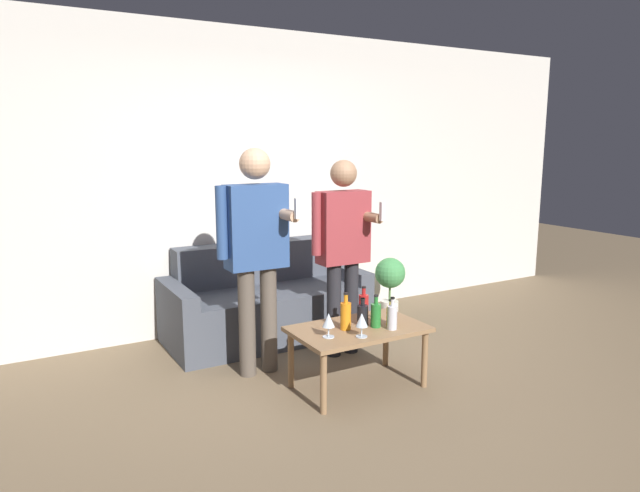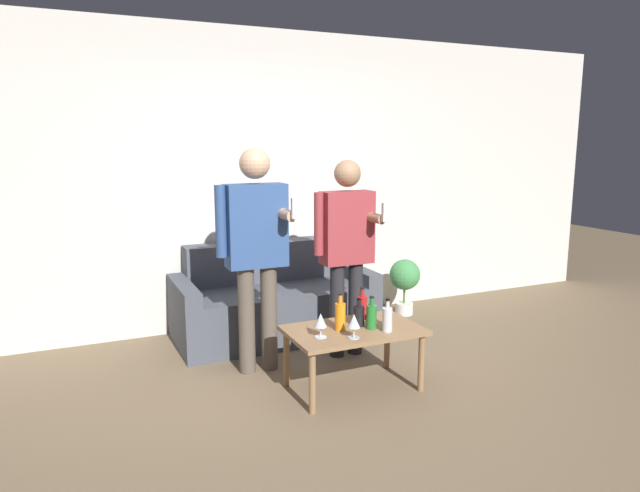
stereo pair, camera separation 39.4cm
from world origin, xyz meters
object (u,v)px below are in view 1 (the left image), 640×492
bottle_orange (364,305)px  person_standing_right (343,243)px  coffee_table (358,334)px  person_standing_left (256,245)px  couch (265,304)px

bottle_orange → person_standing_right: (0.09, 0.44, 0.39)m
coffee_table → person_standing_left: bearing=131.2°
coffee_table → bottle_orange: 0.27m
coffee_table → person_standing_right: size_ratio=0.59×
coffee_table → person_standing_right: bearing=68.0°
bottle_orange → person_standing_left: bearing=148.0°
couch → coffee_table: bearing=-84.4°
couch → person_standing_right: bearing=-62.3°
coffee_table → person_standing_left: person_standing_left is taller
bottle_orange → person_standing_left: size_ratio=0.14×
coffee_table → person_standing_left: (-0.51, 0.58, 0.59)m
bottle_orange → person_standing_right: person_standing_right is taller
person_standing_left → couch: bearing=62.3°
coffee_table → person_standing_left: size_ratio=0.55×
person_standing_right → couch: bearing=117.7°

